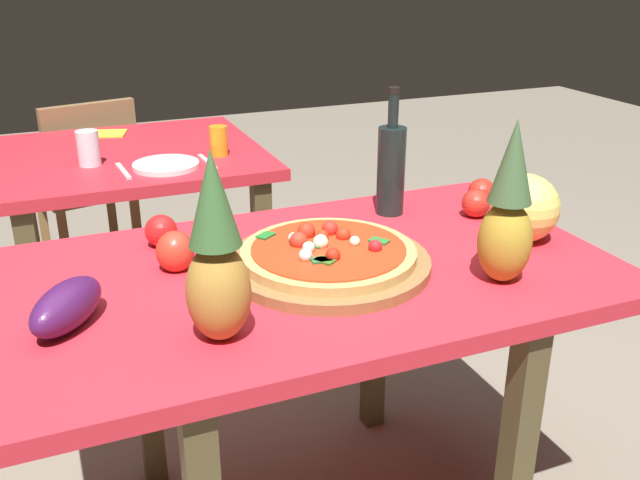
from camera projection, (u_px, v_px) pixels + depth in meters
name	position (u px, v px, depth m)	size (l,w,h in m)	color
display_table	(311.00, 304.00, 1.65)	(1.39, 0.81, 0.77)	brown
background_table	(132.00, 183.00, 2.58)	(0.93, 0.85, 0.77)	brown
dining_chair	(89.00, 181.00, 3.16)	(0.48, 0.48, 0.85)	olive
pizza_board	(328.00, 263.00, 1.62)	(0.47, 0.47, 0.03)	olive
pizza	(328.00, 251.00, 1.61)	(0.40, 0.40, 0.06)	tan
wine_bottle	(391.00, 168.00, 1.90)	(0.08, 0.08, 0.35)	black
pineapple_left	(508.00, 211.00, 1.50)	(0.12, 0.12, 0.36)	#B18F2B
pineapple_right	(217.00, 258.00, 1.27)	(0.12, 0.12, 0.37)	#B28135
melon	(525.00, 208.00, 1.74)	(0.17, 0.17, 0.17)	#E1DA64
bell_pepper	(175.00, 252.00, 1.60)	(0.09, 0.09, 0.10)	red
eggplant	(67.00, 306.00, 1.35)	(0.20, 0.09, 0.09)	#44184E
tomato_near_board	(482.00, 192.00, 2.00)	(0.08, 0.08, 0.08)	red
tomato_by_bottle	(476.00, 203.00, 1.91)	(0.08, 0.08, 0.08)	red
tomato_beside_pepper	(161.00, 231.00, 1.72)	(0.08, 0.08, 0.08)	red
drinking_glass_juice	(219.00, 141.00, 2.47)	(0.06, 0.06, 0.10)	orange
drinking_glass_water	(88.00, 148.00, 2.36)	(0.07, 0.07, 0.12)	silver
dinner_plate	(166.00, 165.00, 2.35)	(0.22, 0.22, 0.02)	white
fork_utensil	(123.00, 171.00, 2.30)	(0.02, 0.18, 0.01)	silver
knife_utensil	(207.00, 162.00, 2.40)	(0.02, 0.18, 0.01)	silver
napkin_folded	(107.00, 134.00, 2.77)	(0.14, 0.12, 0.01)	yellow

